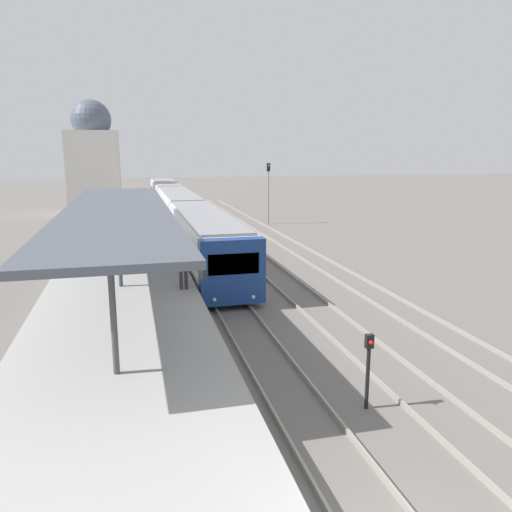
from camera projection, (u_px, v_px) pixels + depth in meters
platform_canopy at (118, 211)px, 19.84m from camera, size 4.00×21.11×3.23m
person_on_platform at (183, 265)px, 19.83m from camera, size 0.40×0.40×1.66m
train_near at (179, 209)px, 41.64m from camera, size 2.72×45.23×3.11m
signal_post_near at (368, 363)px, 12.56m from camera, size 0.20×0.21×2.01m
signal_mast_far at (268, 186)px, 44.31m from camera, size 0.28×0.29×5.42m
distant_domed_building at (94, 161)px, 52.52m from camera, size 5.30×5.30×11.68m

